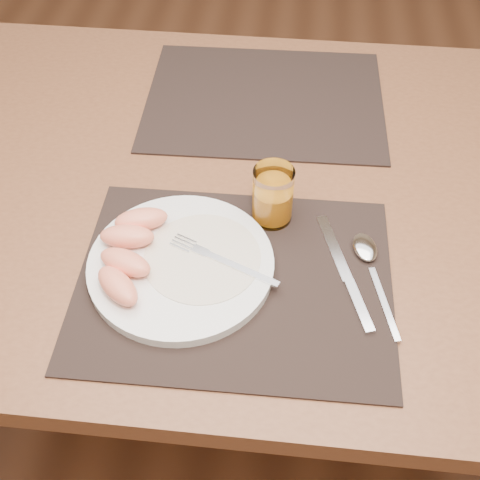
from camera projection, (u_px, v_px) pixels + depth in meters
name	position (u px, v px, depth m)	size (l,w,h in m)	color
ground	(246.00, 389.00, 1.57)	(5.00, 5.00, 0.00)	brown
table	(249.00, 212.00, 1.07)	(1.40, 0.90, 0.75)	brown
placemat_near	(234.00, 281.00, 0.86)	(0.45, 0.35, 0.00)	black
placemat_far	(265.00, 100.00, 1.15)	(0.45, 0.35, 0.00)	black
plate	(181.00, 265.00, 0.87)	(0.27, 0.27, 0.02)	white
plate_dressing	(202.00, 257.00, 0.87)	(0.17, 0.17, 0.00)	white
fork	(215.00, 257.00, 0.87)	(0.17, 0.08, 0.00)	silver
knife	(348.00, 280.00, 0.86)	(0.08, 0.21, 0.01)	silver
spoon	(368.00, 255.00, 0.89)	(0.07, 0.19, 0.01)	silver
juice_glass	(273.00, 197.00, 0.91)	(0.06, 0.06, 0.09)	white
grapefruit_wedges	(128.00, 250.00, 0.86)	(0.10, 0.20, 0.03)	#FF8C68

